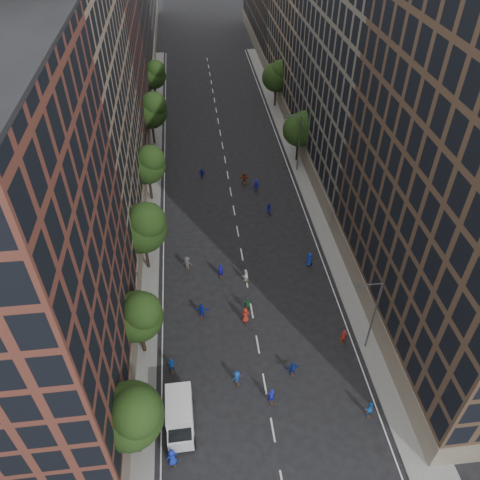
{
  "coord_description": "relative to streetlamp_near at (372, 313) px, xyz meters",
  "views": [
    {
      "loc": [
        -5.09,
        -14.9,
        38.36
      ],
      "look_at": [
        -0.17,
        27.39,
        2.0
      ],
      "focal_mm": 35.0,
      "sensor_mm": 36.0,
      "label": 1
    }
  ],
  "objects": [
    {
      "name": "skater_15",
      "position": [
        -6.75,
        28.23,
        -4.25
      ],
      "size": [
        1.3,
        0.9,
        1.84
      ],
      "primitive_type": "imported",
      "rotation": [
        0.0,
        0.0,
        3.34
      ],
      "color": "#161292",
      "rests_on": "ground"
    },
    {
      "name": "tree_right_a",
      "position": [
        1.02,
        35.85,
        0.46
      ],
      "size": [
        5.0,
        5.0,
        8.39
      ],
      "color": "black",
      "rests_on": "ground"
    },
    {
      "name": "skater_3",
      "position": [
        -12.92,
        -2.52,
        -4.4
      ],
      "size": [
        1.12,
        0.87,
        1.53
      ],
      "primitive_type": "imported",
      "rotation": [
        0.0,
        0.0,
        3.48
      ],
      "color": "#133DA0",
      "rests_on": "ground"
    },
    {
      "name": "skater_17",
      "position": [
        -8.17,
        30.31,
        -4.27
      ],
      "size": [
        1.74,
        0.81,
        1.8
      ],
      "primitive_type": "imported",
      "rotation": [
        0.0,
        0.0,
        3.31
      ],
      "color": "#A3341B",
      "rests_on": "ground"
    },
    {
      "name": "tree_right_b",
      "position": [
        1.02,
        55.85,
        0.79
      ],
      "size": [
        5.2,
        5.2,
        8.83
      ],
      "color": "black",
      "rests_on": "ground"
    },
    {
      "name": "skater_10",
      "position": [
        -10.85,
        6.02,
        -4.29
      ],
      "size": [
        1.04,
        0.46,
        1.75
      ],
      "primitive_type": "imported",
      "rotation": [
        0.0,
        0.0,
        3.17
      ],
      "color": "#1E6433",
      "rests_on": "ground"
    },
    {
      "name": "bldg_left_d",
      "position": [
        -29.37,
        70.0,
        10.83
      ],
      "size": [
        14.0,
        28.0,
        32.0
      ],
      "primitive_type": "cube",
      "color": "#2C231D",
      "rests_on": "ground"
    },
    {
      "name": "tree_left_1",
      "position": [
        -21.39,
        1.86,
        0.38
      ],
      "size": [
        4.8,
        4.8,
        8.21
      ],
      "color": "black",
      "rests_on": "ground"
    },
    {
      "name": "skater_16",
      "position": [
        -14.23,
        32.3,
        -4.3
      ],
      "size": [
        1.07,
        0.58,
        1.73
      ],
      "primitive_type": "imported",
      "rotation": [
        0.0,
        0.0,
        2.98
      ],
      "color": "#1519AF",
      "rests_on": "ground"
    },
    {
      "name": "skater_1",
      "position": [
        -10.1,
        -4.82,
        -4.26
      ],
      "size": [
        0.74,
        0.57,
        1.82
      ],
      "primitive_type": "imported",
      "rotation": [
        0.0,
        0.0,
        3.37
      ],
      "color": "#151AAF",
      "rests_on": "ground"
    },
    {
      "name": "ground",
      "position": [
        -10.37,
        28.0,
        -5.17
      ],
      "size": [
        240.0,
        240.0,
        0.0
      ],
      "primitive_type": "plane",
      "color": "black",
      "rests_on": "ground"
    },
    {
      "name": "bldg_right_b",
      "position": [
        8.63,
        32.0,
        11.33
      ],
      "size": [
        14.0,
        28.0,
        33.0
      ],
      "primitive_type": "cube",
      "color": "#615B50",
      "rests_on": "ground"
    },
    {
      "name": "streetlamp_far",
      "position": [
        0.0,
        33.0,
        0.0
      ],
      "size": [
        2.64,
        0.22,
        9.06
      ],
      "color": "#595B60",
      "rests_on": "ground"
    },
    {
      "name": "tree_left_5",
      "position": [
        -21.39,
        59.86,
        0.51
      ],
      "size": [
        4.8,
        4.8,
        8.33
      ],
      "color": "black",
      "rests_on": "ground"
    },
    {
      "name": "skater_8",
      "position": [
        -10.52,
        10.48,
        -4.35
      ],
      "size": [
        0.98,
        0.89,
        1.65
      ],
      "primitive_type": "imported",
      "rotation": [
        0.0,
        0.0,
        3.56
      ],
      "color": "white",
      "rests_on": "ground"
    },
    {
      "name": "bldg_right_c",
      "position": [
        8.63,
        59.0,
        12.33
      ],
      "size": [
        14.0,
        26.0,
        35.0
      ],
      "primitive_type": "cube",
      "color": "#826D55",
      "rests_on": "ground"
    },
    {
      "name": "skater_6",
      "position": [
        -11.24,
        4.59,
        -4.22
      ],
      "size": [
        0.99,
        0.71,
        1.89
      ],
      "primitive_type": "imported",
      "rotation": [
        0.0,
        0.0,
        3.27
      ],
      "color": "#A1261A",
      "rests_on": "ground"
    },
    {
      "name": "skater_0",
      "position": [
        -18.87,
        -9.33,
        -4.21
      ],
      "size": [
        1.1,
        0.93,
        1.92
      ],
      "primitive_type": "imported",
      "rotation": [
        0.0,
        0.0,
        3.55
      ],
      "color": "#1326A1",
      "rests_on": "ground"
    },
    {
      "name": "skater_2",
      "position": [
        -1.87,
        -7.0,
        -4.34
      ],
      "size": [
        0.84,
        0.67,
        1.65
      ],
      "primitive_type": "imported",
      "rotation": [
        0.0,
        0.0,
        3.19
      ],
      "color": "#1656B2",
      "rests_on": "ground"
    },
    {
      "name": "skater_12",
      "position": [
        -2.7,
        12.16,
        -4.24
      ],
      "size": [
        1.04,
        0.84,
        1.86
      ],
      "primitive_type": "imported",
      "rotation": [
        0.0,
        0.0,
        3.45
      ],
      "color": "#122C98",
      "rests_on": "ground"
    },
    {
      "name": "skater_13",
      "position": [
        -13.25,
        11.48,
        -4.24
      ],
      "size": [
        0.8,
        0.67,
        1.86
      ],
      "primitive_type": "imported",
      "rotation": [
        0.0,
        0.0,
        3.53
      ],
      "color": "#12118E",
      "rests_on": "ground"
    },
    {
      "name": "tree_left_4",
      "position": [
        -21.37,
        43.84,
        0.93
      ],
      "size": [
        5.4,
        5.4,
        9.08
      ],
      "color": "black",
      "rests_on": "ground"
    },
    {
      "name": "tree_left_2",
      "position": [
        -21.36,
        13.83,
        1.19
      ],
      "size": [
        5.6,
        5.6,
        9.45
      ],
      "color": "black",
      "rests_on": "ground"
    },
    {
      "name": "tree_left_0",
      "position": [
        -21.38,
        -8.15,
        0.79
      ],
      "size": [
        5.2,
        5.2,
        8.83
      ],
      "color": "black",
      "rests_on": "ground"
    },
    {
      "name": "skater_11",
      "position": [
        -15.7,
        5.84,
        -4.33
      ],
      "size": [
        1.63,
        0.84,
        1.68
      ],
      "primitive_type": "imported",
      "rotation": [
        0.0,
        0.0,
        2.91
      ],
      "color": "#1427A5",
      "rests_on": "ground"
    },
    {
      "name": "bldg_left_c",
      "position": [
        -29.37,
        46.0,
        8.83
      ],
      "size": [
        14.0,
        20.0,
        28.0
      ],
      "primitive_type": "cube",
      "color": "#5B2D22",
      "rests_on": "ground"
    },
    {
      "name": "sidewalk_left",
      "position": [
        -22.37,
        35.5,
        -5.09
      ],
      "size": [
        4.0,
        105.0,
        0.15
      ],
      "primitive_type": "cube",
      "color": "slate",
      "rests_on": "ground"
    },
    {
      "name": "skater_14",
      "position": [
        -5.85,
        22.59,
        -4.33
      ],
      "size": [
        1.0,
        0.9,
        1.67
      ],
      "primitive_type": "imported",
      "rotation": [
        0.0,
        0.0,
        2.73
      ],
      "color": "#141FA7",
      "rests_on": "ground"
    },
    {
      "name": "cargo_van",
      "position": [
        -18.17,
        -6.08,
        -3.76
      ],
      "size": [
        2.42,
        5.06,
        2.68
      ],
      "rotation": [
        0.0,
        0.0,
        0.01
      ],
      "color": "silver",
      "rests_on": "ground"
    },
    {
      "name": "skater_5",
      "position": [
        -7.63,
        -2.2,
        -4.41
      ],
      "size": [
        1.44,
        0.58,
        1.52
      ],
      "primitive_type": "imported",
      "rotation": [
        0.0,
        0.0,
        3.24
      ],
      "color": "navy",
      "rests_on": "ground"
    },
    {
      "name": "sidewalk_right",
      "position": [
        1.63,
        35.5,
        -5.09
      ],
      "size": [
        4.0,
        105.0,
        0.15
      ],
      "primitive_type": "cube",
      "color": "slate",
      "rests_on": "ground"
    },
    {
      "name": "bldg_left_b",
      "position": [
        -29.37,
        23.0,
        11.83
      ],
      "size": [
        14.0,
        26.0,
        34.0
      ],
      "primitive_type": "cube",
      "color": "#826D55",
      "rests_on": "ground"
    },
    {
      "name": "skater_7",
      "position": [
        -1.87,
        0.84,
        -4.29
      ],
      "size": [
        0.68,
        0.48,
        1.76
      ],
      "primitive_type": "imported",
      "rotation": [
        0.0,
        0.0,
        3.05
      ],
      "color": "#A7211B",
      "rests_on": "ground"
    },
    {
      "name": "bldg_left_a",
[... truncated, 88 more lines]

